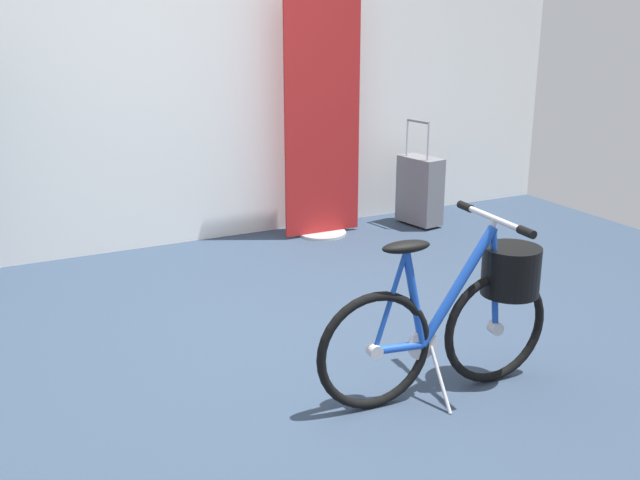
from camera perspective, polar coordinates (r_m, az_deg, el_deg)
name	(u,v)px	position (r m, az deg, el deg)	size (l,w,h in m)	color
ground_plane	(305,356)	(3.78, -1.11, -8.77)	(6.53, 6.53, 0.00)	#2D3D51
back_wall	(168,51)	(5.42, -11.37, 13.78)	(6.53, 0.10, 2.72)	white
floor_banner_stand	(323,124)	(5.54, 0.19, 8.73)	(0.60, 0.36, 1.84)	#B7B7BC
folding_bike_foreground	(463,309)	(3.38, 10.76, -5.12)	(1.14, 0.53, 0.81)	black
rolling_suitcase	(420,190)	(5.96, 7.54, 3.78)	(0.24, 0.39, 0.83)	slate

